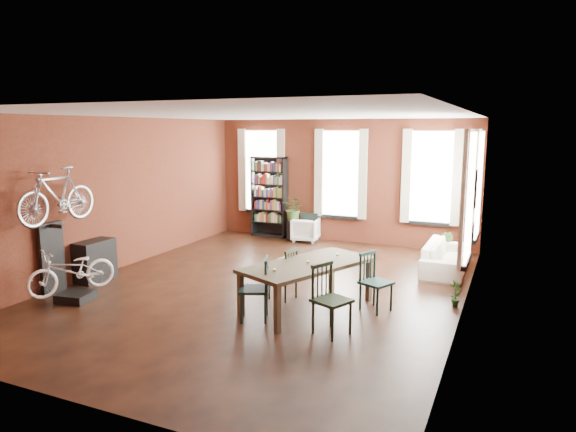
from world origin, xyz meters
The scene contains 19 objects.
room centered at (0.25, 0.62, 2.14)m, with size 9.00×9.04×3.22m.
dining_table centered at (1.14, -0.70, 0.39)m, with size 1.04×2.29×0.78m, color #493E2B.
dining_chair_a centered at (0.56, -1.50, 0.49)m, with size 0.46×0.46×0.99m, color #183532.
dining_chair_b centered at (0.55, -0.40, 0.45)m, with size 0.42×0.42×0.90m, color black.
dining_chair_c centered at (1.85, -1.56, 0.51)m, with size 0.47×0.47×1.02m, color black.
dining_chair_d centered at (2.19, -0.33, 0.48)m, with size 0.44×0.44×0.95m, color #183634.
bookshelf centered at (-2.00, 4.30, 1.10)m, with size 1.00×0.32×2.20m, color black.
white_armchair centered at (-0.84, 4.09, 0.34)m, with size 0.66×0.62×0.68m, color silver.
cream_sofa centered at (2.95, 2.60, 0.41)m, with size 2.08×0.61×0.81m, color beige.
striped_rug centered at (-0.22, 1.38, 0.01)m, with size 1.09×1.74×0.01m, color black.
bike_trainer centered at (-2.68, -1.98, 0.08)m, with size 0.52×0.52×0.15m, color black.
bike_wall_rack centered at (-3.40, -1.80, 0.65)m, with size 0.16×0.60×1.30m, color black.
console_table centered at (-3.28, -0.90, 0.40)m, with size 0.40×0.80×0.80m, color black.
plant_stand centered at (-1.19, 4.09, 0.27)m, with size 0.27×0.27×0.53m, color black.
plant_by_sofa centered at (2.79, 3.57, 0.15)m, with size 0.37×0.67×0.30m, color #2C5421.
plant_small centered at (3.37, 0.39, 0.08)m, with size 0.24×0.45×0.16m, color #275221.
bicycle_floor centered at (-2.72, -1.99, 0.90)m, with size 0.52×0.79×1.50m, color silver.
bicycle_hung centered at (-3.15, -1.80, 2.13)m, with size 0.47×1.00×1.66m, color #A5A8AD.
plant_on_stand centered at (-1.19, 4.12, 0.78)m, with size 0.58×0.64×0.50m, color #315020.
Camera 1 is at (4.15, -8.29, 2.95)m, focal length 32.00 mm.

